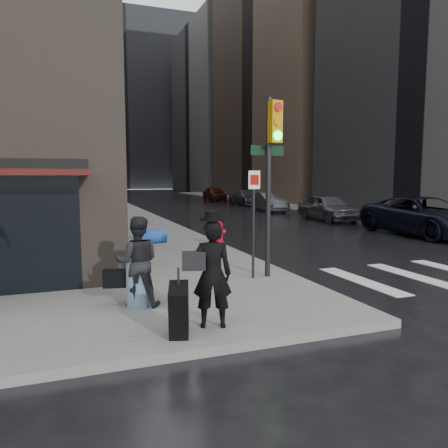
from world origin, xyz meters
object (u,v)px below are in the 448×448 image
(parked_car_0, at_px, (425,216))
(parked_car_4, at_px, (215,194))
(man_overcoat, at_px, (205,279))
(fire_hydrant, at_px, (219,234))
(man_jeans, at_px, (137,262))
(traffic_light, at_px, (270,162))
(parked_car_2, at_px, (269,202))
(parked_car_1, at_px, (327,207))
(parked_car_3, at_px, (246,197))

(parked_car_0, bearing_deg, parked_car_4, 91.61)
(man_overcoat, relative_size, fire_hydrant, 2.36)
(man_jeans, height_order, traffic_light, traffic_light)
(man_jeans, xyz_separation_m, fire_hydrant, (3.88, 6.33, -0.49))
(parked_car_2, bearing_deg, parked_car_1, -83.24)
(parked_car_0, relative_size, parked_car_4, 1.44)
(man_overcoat, relative_size, traffic_light, 0.45)
(man_overcoat, height_order, man_jeans, man_overcoat)
(traffic_light, height_order, parked_car_1, traffic_light)
(man_overcoat, relative_size, parked_car_3, 0.42)
(fire_hydrant, xyz_separation_m, parked_car_1, (8.99, 6.84, 0.25))
(man_jeans, xyz_separation_m, traffic_light, (3.33, 1.27, 1.89))
(fire_hydrant, relative_size, parked_car_1, 0.18)
(parked_car_3, bearing_deg, traffic_light, -114.30)
(traffic_light, bearing_deg, man_jeans, -169.42)
(man_overcoat, bearing_deg, parked_car_1, -112.63)
(man_overcoat, distance_m, parked_car_0, 14.86)
(parked_car_3, relative_size, parked_car_4, 1.11)
(parked_car_4, bearing_deg, parked_car_3, -82.79)
(man_overcoat, bearing_deg, fire_hydrant, -94.53)
(parked_car_2, xyz_separation_m, parked_car_4, (0.52, 13.43, 0.05))
(parked_car_0, height_order, parked_car_2, parked_car_0)
(man_overcoat, relative_size, parked_car_2, 0.48)
(man_overcoat, height_order, parked_car_1, man_overcoat)
(parked_car_1, distance_m, parked_car_3, 13.45)
(man_jeans, bearing_deg, man_overcoat, 129.32)
(traffic_light, bearing_deg, parked_car_3, 57.75)
(man_jeans, relative_size, fire_hydrant, 2.08)
(parked_car_2, height_order, parked_car_3, parked_car_3)
(man_overcoat, xyz_separation_m, traffic_light, (2.51, 2.85, 1.93))
(traffic_light, distance_m, fire_hydrant, 5.61)
(parked_car_0, height_order, parked_car_1, parked_car_0)
(fire_hydrant, height_order, parked_car_3, parked_car_3)
(fire_hydrant, bearing_deg, man_overcoat, -111.13)
(traffic_light, xyz_separation_m, parked_car_0, (9.98, 5.19, -2.06))
(man_jeans, xyz_separation_m, parked_car_3, (13.58, 26.59, -0.33))
(man_overcoat, xyz_separation_m, parked_car_2, (11.69, 21.46, -0.29))
(man_overcoat, xyz_separation_m, fire_hydrant, (3.06, 7.91, -0.44))
(man_overcoat, height_order, parked_car_0, man_overcoat)
(man_overcoat, height_order, parked_car_4, man_overcoat)
(man_overcoat, relative_size, parked_car_4, 0.46)
(traffic_light, bearing_deg, fire_hydrant, 73.64)
(man_jeans, distance_m, traffic_light, 4.04)
(man_jeans, height_order, parked_car_4, man_jeans)
(fire_hydrant, relative_size, parked_car_0, 0.14)
(man_jeans, distance_m, parked_car_4, 35.77)
(traffic_light, distance_m, parked_car_2, 20.87)
(man_overcoat, distance_m, traffic_light, 4.26)
(traffic_light, xyz_separation_m, parked_car_2, (9.18, 18.61, -2.22))
(parked_car_1, distance_m, parked_car_2, 6.72)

